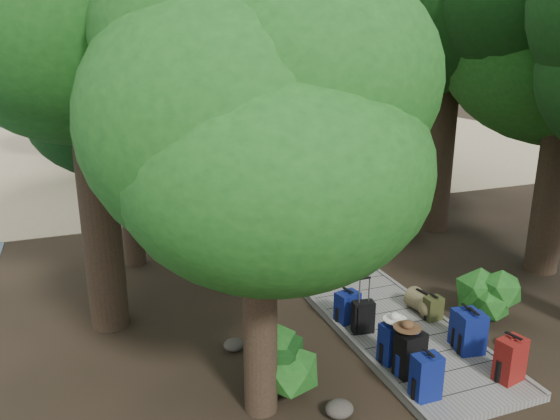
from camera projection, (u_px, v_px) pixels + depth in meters
name	position (u px, v px, depth m)	size (l,w,h in m)	color
ground	(334.00, 278.00, 11.96)	(120.00, 120.00, 0.00)	#312418
sand_beach	(188.00, 150.00, 26.29)	(40.00, 22.00, 0.02)	tan
boardwalk	(315.00, 259.00, 12.84)	(2.00, 12.00, 0.12)	gray
backpack_left_a	(426.00, 375.00, 7.62)	(0.39, 0.28, 0.74)	navy
backpack_left_b	(410.00, 352.00, 8.16)	(0.42, 0.30, 0.77)	black
backpack_left_c	(392.00, 340.00, 8.52)	(0.39, 0.28, 0.73)	navy
backpack_left_d	(347.00, 305.00, 9.77)	(0.40, 0.29, 0.62)	navy
backpack_right_a	(511.00, 357.00, 8.03)	(0.42, 0.30, 0.74)	maroon
backpack_right_b	(472.00, 332.00, 8.74)	(0.42, 0.29, 0.75)	navy
backpack_right_c	(465.00, 326.00, 8.98)	(0.41, 0.29, 0.70)	navy
backpack_right_d	(433.00, 307.00, 9.85)	(0.31, 0.23, 0.48)	#3D3E1B
duffel_right_khaki	(421.00, 302.00, 10.18)	(0.37, 0.56, 0.37)	olive
suitcase_on_boardwalk	(363.00, 317.00, 9.40)	(0.37, 0.20, 0.57)	black
lone_suitcase_on_sand	(247.00, 181.00, 18.90)	(0.45, 0.26, 0.70)	black
hat_brown	(407.00, 324.00, 8.06)	(0.42, 0.42, 0.13)	#51351E
hat_white	(395.00, 316.00, 8.39)	(0.38, 0.38, 0.13)	silver
kayak	(128.00, 175.00, 20.45)	(0.76, 3.46, 0.35)	#B7200F
sun_lounger	(287.00, 167.00, 21.46)	(0.53, 1.64, 0.53)	silver
tree_right_c	(450.00, 43.00, 13.67)	(5.70, 5.70, 9.87)	black
tree_right_d	(432.00, 21.00, 16.26)	(6.07, 6.07, 11.12)	black
tree_right_e	(364.00, 73.00, 18.99)	(4.39, 4.39, 7.90)	black
tree_right_f	(380.00, 48.00, 20.91)	(5.34, 5.34, 9.54)	black
tree_left_a	(258.00, 180.00, 6.72)	(3.97, 3.97, 6.62)	black
tree_left_b	(84.00, 53.00, 8.59)	(5.32, 5.32, 9.57)	black
tree_left_c	(123.00, 113.00, 11.76)	(4.01, 4.01, 6.97)	black
tree_back_a	(149.00, 62.00, 23.09)	(4.82, 4.82, 8.34)	black
tree_back_b	(217.00, 51.00, 25.60)	(5.15, 5.15, 9.19)	black
tree_back_c	(287.00, 41.00, 25.89)	(5.60, 5.60, 10.09)	black
tree_back_d	(62.00, 70.00, 22.00)	(4.70, 4.70, 7.84)	black
palm_right_a	(345.00, 79.00, 17.12)	(4.51, 4.51, 7.69)	#144112
palm_right_b	(326.00, 65.00, 22.37)	(4.23, 4.23, 8.16)	#144112
palm_right_c	(261.00, 84.00, 22.47)	(4.16, 4.16, 6.63)	#144112
palm_left_a	(88.00, 86.00, 15.07)	(4.78, 4.78, 7.61)	#144112
rock_left_a	(339.00, 409.00, 7.49)	(0.40, 0.36, 0.22)	#4C473F
rock_left_b	(234.00, 345.00, 9.12)	(0.36, 0.32, 0.20)	#4C473F
rock_left_c	(246.00, 273.00, 11.90)	(0.48, 0.43, 0.26)	#4C473F
rock_left_d	(190.00, 245.00, 13.68)	(0.26, 0.23, 0.14)	#4C473F
rock_right_a	(514.00, 342.00, 9.16)	(0.40, 0.36, 0.22)	#4C473F
rock_right_b	(480.00, 279.00, 11.57)	(0.46, 0.41, 0.25)	#4C473F
rock_right_c	(384.00, 243.00, 13.76)	(0.37, 0.33, 0.20)	#4C473F
rock_right_d	(369.00, 208.00, 16.44)	(0.62, 0.56, 0.34)	#4C473F
shrub_left_a	(274.00, 361.00, 7.82)	(1.23, 1.23, 1.11)	#184C17
shrub_left_b	(218.00, 259.00, 11.81)	(0.98, 0.98, 0.88)	#184C17
shrub_left_c	(174.00, 211.00, 14.60)	(1.37, 1.37, 1.24)	#184C17
shrub_right_a	(486.00, 294.00, 10.17)	(1.00, 1.00, 0.90)	#184C17
shrub_right_b	(381.00, 213.00, 14.35)	(1.48, 1.48, 1.33)	#184C17
shrub_right_c	(323.00, 189.00, 17.69)	(0.91, 0.91, 0.82)	#184C17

